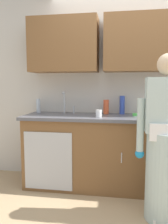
{
  "coord_description": "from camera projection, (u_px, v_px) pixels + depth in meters",
  "views": [
    {
      "loc": [
        -0.29,
        -2.17,
        1.33
      ],
      "look_at": [
        -0.73,
        0.55,
        1.0
      ],
      "focal_mm": 36.28,
      "sensor_mm": 36.0,
      "label": 1
    }
  ],
  "objects": [
    {
      "name": "ground_plane",
      "position": [
        148.0,
        220.0,
        2.24
      ],
      "size": [
        9.0,
        9.0,
        0.0
      ],
      "primitive_type": "plane",
      "color": "tan"
    },
    {
      "name": "kitchen_wall_with_uppers",
      "position": [
        132.0,
        74.0,
        3.06
      ],
      "size": [
        4.8,
        0.44,
        2.7
      ],
      "color": "beige",
      "rests_on": "ground"
    },
    {
      "name": "counter_cabinet",
      "position": [
        99.0,
        153.0,
        2.96
      ],
      "size": [
        1.9,
        0.62,
        0.9
      ],
      "color": "brown",
      "rests_on": "ground"
    },
    {
      "name": "countertop",
      "position": [
        100.0,
        117.0,
        2.9
      ],
      "size": [
        1.96,
        0.66,
        0.04
      ],
      "primitive_type": "cube",
      "color": "#595960",
      "rests_on": "counter_cabinet"
    },
    {
      "name": "sink",
      "position": [
        65.0,
        116.0,
        2.98
      ],
      "size": [
        0.5,
        0.36,
        0.35
      ],
      "color": "#B7BABF",
      "rests_on": "counter_cabinet"
    },
    {
      "name": "person_at_sink",
      "position": [
        164.0,
        151.0,
        2.18
      ],
      "size": [
        0.55,
        0.34,
        1.62
      ],
      "color": "white",
      "rests_on": "ground"
    },
    {
      "name": "bottle_cleaner_spray",
      "position": [
        122.0,
        105.0,
        3.04
      ],
      "size": [
        0.07,
        0.07,
        0.25
      ],
      "primitive_type": "cylinder",
      "color": "#334CB2",
      "rests_on": "countertop"
    },
    {
      "name": "bottle_water_tall",
      "position": [
        106.0,
        107.0,
        3.05
      ],
      "size": [
        0.07,
        0.07,
        0.19
      ],
      "primitive_type": "cylinder",
      "color": "#E05933",
      "rests_on": "countertop"
    },
    {
      "name": "bottle_dish_liquid",
      "position": [
        38.0,
        106.0,
        3.22
      ],
      "size": [
        0.06,
        0.06,
        0.2
      ],
      "primitive_type": "cylinder",
      "color": "silver",
      "rests_on": "countertop"
    },
    {
      "name": "cup_by_sink",
      "position": [
        99.0,
        113.0,
        2.75
      ],
      "size": [
        0.08,
        0.08,
        0.09
      ],
      "primitive_type": "cylinder",
      "color": "white",
      "rests_on": "countertop"
    },
    {
      "name": "knife_on_counter",
      "position": [
        166.0,
        115.0,
        2.96
      ],
      "size": [
        0.17,
        0.2,
        0.01
      ],
      "primitive_type": "cube",
      "rotation": [
        0.0,
        0.0,
        5.42
      ],
      "color": "silver",
      "rests_on": "countertop"
    },
    {
      "name": "sponge",
      "position": [
        137.0,
        115.0,
        2.88
      ],
      "size": [
        0.11,
        0.07,
        0.03
      ],
      "primitive_type": "cube",
      "color": "#4CBF4C",
      "rests_on": "countertop"
    }
  ]
}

